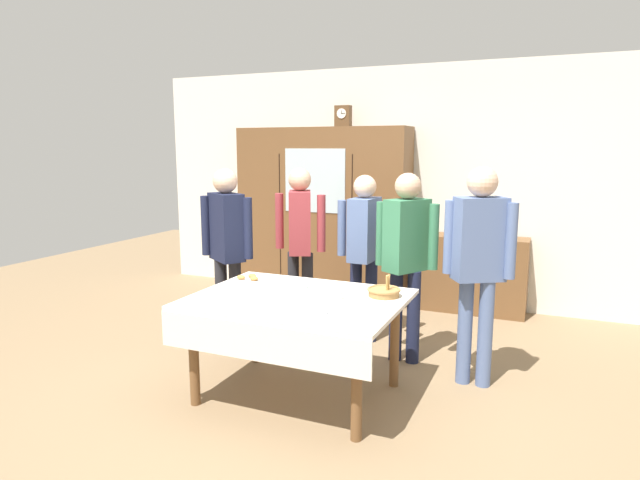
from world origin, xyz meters
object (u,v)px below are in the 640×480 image
pastry_plate (249,279)px  person_behind_table_left (406,249)px  mantel_clock (343,116)px  tea_cup_mid_left (302,285)px  person_by_cabinet (364,242)px  spoon_near_left (282,302)px  person_near_right_end (300,234)px  bread_basket (384,292)px  dining_table (296,312)px  wall_cabinet (322,213)px  spoon_far_right (336,286)px  tea_cup_far_right (337,296)px  person_behind_table_right (227,240)px  bookshelf_low (472,274)px  tea_cup_front_edge (321,310)px  person_beside_shelf (479,255)px  book_stack (474,233)px  spoon_near_right (316,305)px

pastry_plate → person_behind_table_left: 1.31m
mantel_clock → tea_cup_mid_left: bearing=-76.1°
person_by_cabinet → spoon_near_left: bearing=-93.8°
tea_cup_mid_left → person_near_right_end: person_near_right_end is taller
mantel_clock → person_by_cabinet: 1.88m
bread_basket → person_behind_table_left: 0.69m
dining_table → wall_cabinet: 2.77m
spoon_far_right → tea_cup_far_right: bearing=-66.4°
tea_cup_far_right → person_behind_table_right: size_ratio=0.08×
bookshelf_low → tea_cup_far_right: 2.65m
tea_cup_front_edge → person_by_cabinet: bearing=99.2°
tea_cup_far_right → person_beside_shelf: person_beside_shelf is taller
spoon_far_right → dining_table: bearing=-106.8°
dining_table → person_beside_shelf: (1.15, 0.74, 0.37)m
pastry_plate → book_stack: bearing=58.7°
spoon_far_right → person_behind_table_left: 0.71m
bookshelf_low → spoon_near_right: size_ratio=9.64×
book_stack → bread_basket: (-0.30, -2.34, -0.10)m
dining_table → bread_basket: size_ratio=6.17×
pastry_plate → spoon_near_right: size_ratio=2.35×
person_near_right_end → person_behind_table_right: bearing=-127.3°
bookshelf_low → spoon_near_left: 2.93m
bread_basket → spoon_near_right: 0.54m
person_near_right_end → person_beside_shelf: bearing=-17.9°
person_behind_table_left → person_beside_shelf: bearing=-21.1°
dining_table → person_behind_table_right: (-1.02, 0.71, 0.34)m
book_stack → spoon_far_right: size_ratio=1.84×
spoon_near_right → spoon_far_right: 0.55m
book_stack → tea_cup_mid_left: (-0.93, -2.37, -0.11)m
mantel_clock → person_beside_shelf: 2.81m
person_near_right_end → person_beside_shelf: 1.81m
bookshelf_low → tea_cup_far_right: size_ratio=8.82×
bookshelf_low → spoon_far_right: bookshelf_low is taller
tea_cup_mid_left → tea_cup_far_right: size_ratio=1.00×
spoon_near_left → person_behind_table_right: bearing=139.3°
bread_basket → spoon_near_right: bearing=-130.1°
book_stack → person_near_right_end: bearing=-136.7°
mantel_clock → spoon_near_left: (0.61, -2.73, -1.40)m
wall_cabinet → bookshelf_low: wall_cabinet is taller
dining_table → person_beside_shelf: bearing=32.7°
dining_table → pastry_plate: (-0.56, 0.31, 0.11)m
bookshelf_low → spoon_near_right: (-0.65, -2.75, 0.32)m
tea_cup_front_edge → wall_cabinet: bearing=113.0°
person_behind_table_left → person_behind_table_right: (-1.56, -0.26, 0.01)m
dining_table → spoon_near_left: 0.17m
tea_cup_far_right → tea_cup_front_edge: (0.03, -0.35, 0.00)m
tea_cup_mid_left → bread_basket: bread_basket is taller
spoon_near_right → tea_cup_far_right: bearing=68.1°
person_near_right_end → mantel_clock: bearing=93.0°
pastry_plate → person_by_cabinet: person_by_cabinet is taller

